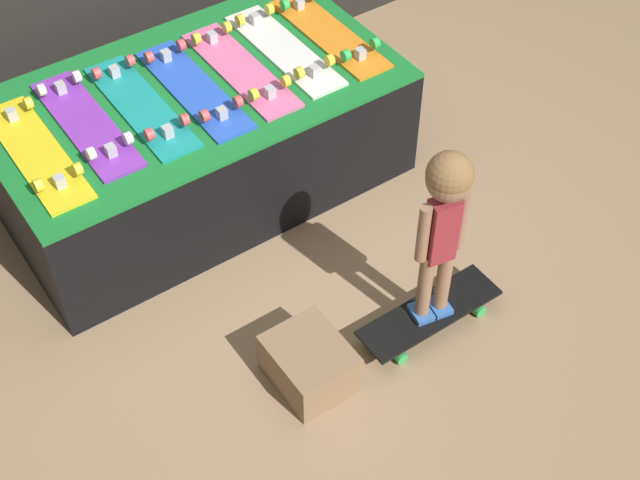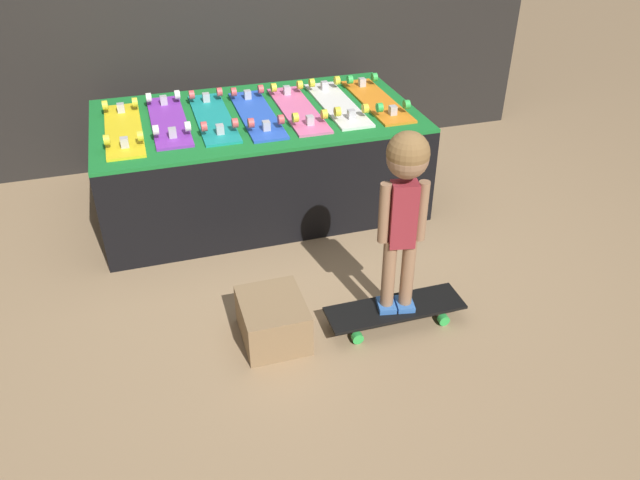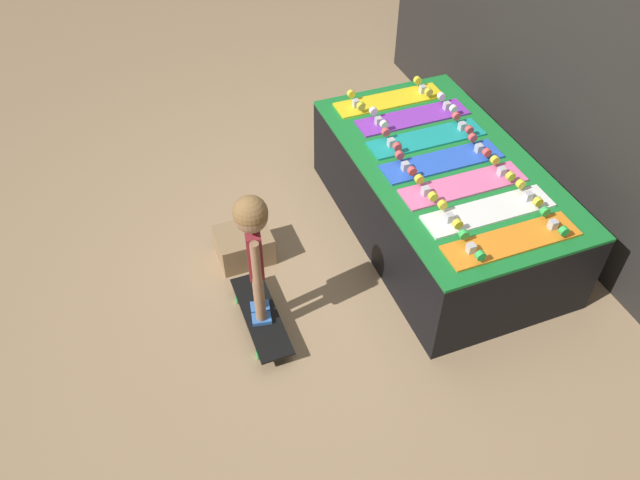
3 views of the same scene
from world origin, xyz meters
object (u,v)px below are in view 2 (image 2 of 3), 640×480
at_px(skateboard_blue_on_rack, 257,113).
at_px(skateboard_orange_on_rack, 376,99).
at_px(child, 405,191).
at_px(skateboard_yellow_on_rack, 123,128).
at_px(skateboard_on_floor, 395,310).
at_px(skateboard_white_on_rack, 337,103).
at_px(skateboard_pink_on_rack, 298,108).
at_px(skateboard_teal_on_rack, 213,116).
at_px(skateboard_purple_on_rack, 168,119).
at_px(storage_box, 273,320).

bearing_deg(skateboard_blue_on_rack, skateboard_orange_on_rack, 0.64).
height_order(skateboard_blue_on_rack, child, child).
bearing_deg(skateboard_yellow_on_rack, child, -49.81).
height_order(skateboard_blue_on_rack, skateboard_on_floor, skateboard_blue_on_rack).
distance_m(skateboard_blue_on_rack, skateboard_white_on_rack, 0.49).
relative_size(skateboard_yellow_on_rack, skateboard_pink_on_rack, 1.00).
relative_size(skateboard_teal_on_rack, skateboard_on_floor, 1.18).
height_order(skateboard_teal_on_rack, skateboard_on_floor, skateboard_teal_on_rack).
bearing_deg(skateboard_pink_on_rack, skateboard_teal_on_rack, 177.69).
distance_m(skateboard_white_on_rack, skateboard_orange_on_rack, 0.25).
relative_size(skateboard_white_on_rack, skateboard_orange_on_rack, 1.00).
bearing_deg(skateboard_purple_on_rack, child, -57.90).
height_order(skateboard_pink_on_rack, storage_box, skateboard_pink_on_rack).
distance_m(skateboard_purple_on_rack, skateboard_orange_on_rack, 1.24).
bearing_deg(storage_box, child, -6.32).
height_order(skateboard_pink_on_rack, skateboard_white_on_rack, same).
xyz_separation_m(skateboard_blue_on_rack, skateboard_on_floor, (0.35, -1.29, -0.52)).
bearing_deg(skateboard_white_on_rack, skateboard_yellow_on_rack, -179.00).
bearing_deg(child, skateboard_on_floor, 127.52).
xyz_separation_m(skateboard_yellow_on_rack, skateboard_blue_on_rack, (0.74, 0.00, 0.00)).
xyz_separation_m(skateboard_yellow_on_rack, skateboard_teal_on_rack, (0.49, 0.03, 0.00)).
distance_m(skateboard_orange_on_rack, child, 1.36).
height_order(skateboard_yellow_on_rack, child, child).
height_order(skateboard_yellow_on_rack, skateboard_on_floor, skateboard_yellow_on_rack).
height_order(skateboard_white_on_rack, skateboard_on_floor, skateboard_white_on_rack).
distance_m(skateboard_yellow_on_rack, skateboard_teal_on_rack, 0.49).
bearing_deg(skateboard_on_floor, skateboard_teal_on_rack, 114.37).
bearing_deg(child, skateboard_blue_on_rack, 116.11).
bearing_deg(skateboard_teal_on_rack, storage_box, -88.71).
bearing_deg(skateboard_blue_on_rack, skateboard_on_floor, -74.85).
bearing_deg(skateboard_on_floor, skateboard_white_on_rack, 83.76).
height_order(skateboard_orange_on_rack, child, child).
height_order(skateboard_pink_on_rack, child, child).
bearing_deg(skateboard_purple_on_rack, skateboard_white_on_rack, -1.87).
xyz_separation_m(skateboard_white_on_rack, storage_box, (-0.71, -1.25, -0.49)).
xyz_separation_m(skateboard_teal_on_rack, skateboard_orange_on_rack, (0.99, -0.02, 0.00)).
height_order(skateboard_yellow_on_rack, skateboard_orange_on_rack, same).
xyz_separation_m(skateboard_purple_on_rack, skateboard_teal_on_rack, (0.25, -0.03, 0.00)).
bearing_deg(skateboard_yellow_on_rack, skateboard_white_on_rack, 1.00).
distance_m(skateboard_white_on_rack, child, 1.33).
bearing_deg(child, skateboard_orange_on_rack, 84.26).
bearing_deg(skateboard_teal_on_rack, skateboard_white_on_rack, -0.37).
bearing_deg(skateboard_orange_on_rack, skateboard_blue_on_rack, -179.36).
relative_size(skateboard_yellow_on_rack, skateboard_teal_on_rack, 1.00).
bearing_deg(skateboard_blue_on_rack, skateboard_purple_on_rack, 173.97).
relative_size(skateboard_pink_on_rack, storage_box, 2.27).
relative_size(skateboard_teal_on_rack, skateboard_orange_on_rack, 1.00).
xyz_separation_m(skateboard_purple_on_rack, skateboard_white_on_rack, (0.99, -0.03, 0.00)).
relative_size(skateboard_yellow_on_rack, skateboard_on_floor, 1.18).
xyz_separation_m(skateboard_yellow_on_rack, child, (1.09, -1.29, 0.10)).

